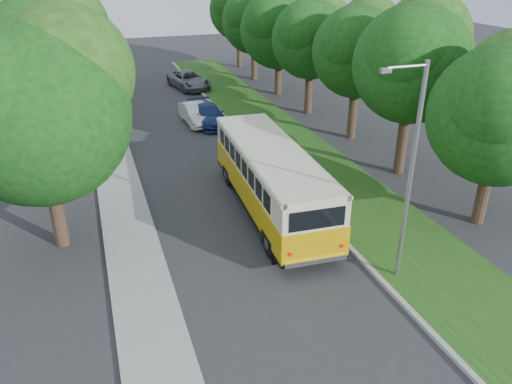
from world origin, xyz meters
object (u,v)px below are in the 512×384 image
object	(u,v)px
car_blue	(208,115)
lamppost_near	(409,170)
lamppost_far	(103,79)
car_white	(196,114)
car_grey	(189,80)
car_silver	(267,170)
vintage_bus	(271,181)

from	to	relation	value
car_blue	lamppost_near	bearing A→B (deg)	-88.32
lamppost_far	lamppost_near	bearing A→B (deg)	-64.29
car_white	car_grey	xyz separation A→B (m)	(1.67, 10.22, 0.05)
car_silver	lamppost_near	bearing A→B (deg)	-72.20
vintage_bus	car_white	world-z (taller)	vintage_bus
car_blue	car_silver	bearing A→B (deg)	-91.28
lamppost_far	car_blue	distance (m)	7.80
car_silver	car_white	xyz separation A→B (m)	(-1.32, 11.04, 0.05)
lamppost_near	car_grey	xyz separation A→B (m)	(-1.21, 30.91, -3.61)
vintage_bus	car_grey	distance (m)	24.56
car_silver	car_blue	size ratio (longest dim) A/B	0.79
lamppost_far	vintage_bus	size ratio (longest dim) A/B	0.69
car_white	car_blue	xyz separation A→B (m)	(0.77, -0.48, -0.00)
lamppost_near	car_white	distance (m)	21.21
lamppost_near	car_grey	size ratio (longest dim) A/B	1.47
car_white	car_grey	size ratio (longest dim) A/B	0.79
lamppost_near	lamppost_far	size ratio (longest dim) A/B	1.07
lamppost_near	car_grey	world-z (taller)	lamppost_near
car_silver	car_white	distance (m)	11.12
car_grey	car_white	bearing A→B (deg)	-109.45
lamppost_far	vintage_bus	world-z (taller)	lamppost_far
car_blue	car_grey	bearing A→B (deg)	80.94
lamppost_far	car_silver	distance (m)	12.01
car_silver	car_grey	distance (m)	21.26
lamppost_near	vintage_bus	world-z (taller)	lamppost_near
car_white	car_blue	world-z (taller)	car_white
vintage_bus	car_silver	size ratio (longest dim) A/B	2.81
lamppost_far	car_grey	xyz separation A→B (m)	(7.70, 12.41, -3.36)
car_blue	car_grey	xyz separation A→B (m)	(0.90, 10.70, 0.05)
car_grey	car_blue	bearing A→B (deg)	-104.99
car_white	car_grey	bearing A→B (deg)	77.42
lamppost_near	car_white	bearing A→B (deg)	97.90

